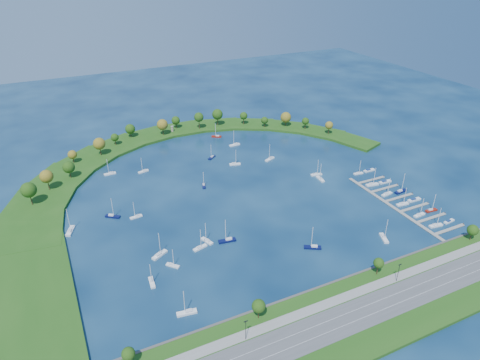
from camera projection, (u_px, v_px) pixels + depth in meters
name	position (u px, v px, depth m)	size (l,w,h in m)	color
ground	(236.00, 190.00, 285.40)	(700.00, 700.00, 0.00)	#071F3F
south_shoreline	(357.00, 314.00, 187.32)	(420.00, 43.10, 11.60)	#215215
breakwater	(148.00, 172.00, 305.98)	(286.74, 247.64, 2.00)	#215215
breakwater_trees	(168.00, 135.00, 340.91)	(241.03, 93.33, 15.18)	#382314
harbor_tower	(172.00, 129.00, 370.80)	(2.60, 2.60, 4.76)	gray
dock_system	(401.00, 204.00, 269.27)	(24.28, 82.00, 1.60)	gray
moored_boat_0	(207.00, 240.00, 234.51)	(4.96, 8.40, 11.93)	white
moored_boat_1	(384.00, 237.00, 236.88)	(5.69, 9.28, 13.21)	white
moored_boat_2	(173.00, 265.00, 216.42)	(6.32, 6.69, 10.58)	white
moored_boat_3	(316.00, 174.00, 303.75)	(8.31, 3.80, 11.79)	white
moored_boat_4	(110.00, 173.00, 304.88)	(8.29, 2.50, 12.11)	white
moored_boat_5	(227.00, 240.00, 234.73)	(9.97, 4.16, 14.21)	#0A1041
moored_boat_6	(235.00, 144.00, 349.76)	(9.16, 3.29, 13.20)	white
moored_boat_7	(152.00, 282.00, 205.39)	(3.04, 8.25, 11.86)	white
moored_boat_8	(160.00, 254.00, 223.75)	(9.42, 6.86, 13.73)	white
moored_boat_9	(313.00, 247.00, 229.42)	(9.25, 6.85, 13.52)	#0A1041
moored_boat_10	(200.00, 247.00, 229.21)	(8.36, 4.22, 11.84)	white
moored_boat_11	(113.00, 216.00, 256.06)	(8.68, 7.41, 13.20)	#0A1041
moored_boat_12	(143.00, 171.00, 308.08)	(8.00, 3.92, 11.34)	white
moored_boat_13	(204.00, 185.00, 289.50)	(4.24, 7.74, 10.96)	#0A1041
moored_boat_14	(70.00, 230.00, 242.70)	(6.36, 10.28, 14.65)	white
moored_boat_15	(136.00, 216.00, 255.78)	(7.56, 2.93, 10.82)	white
moored_boat_16	(320.00, 179.00, 297.73)	(2.93, 8.36, 12.07)	white
moored_boat_17	(270.00, 159.00, 326.07)	(9.12, 5.72, 13.01)	white
moored_boat_18	(212.00, 157.00, 328.72)	(7.53, 6.36, 11.41)	#0A1041
moored_boat_19	(217.00, 136.00, 365.43)	(8.48, 6.43, 12.46)	maroon
moored_boat_20	(235.00, 164.00, 318.50)	(8.54, 4.50, 12.09)	white
moored_boat_21	(187.00, 312.00, 188.18)	(9.25, 3.80, 13.20)	white
docked_boat_0	(436.00, 225.00, 247.58)	(8.63, 3.41, 12.34)	white
docked_boat_1	(449.00, 221.00, 251.62)	(7.68, 2.85, 1.53)	white
docked_boat_2	(420.00, 215.00, 257.41)	(8.11, 2.85, 11.70)	white
docked_boat_3	(431.00, 210.00, 262.04)	(8.09, 2.83, 11.68)	maroon
docked_boat_4	(403.00, 204.00, 268.41)	(8.45, 3.08, 12.16)	white
docked_boat_5	(414.00, 200.00, 273.06)	(9.31, 2.81, 1.89)	white
docked_boat_6	(387.00, 194.00, 279.44)	(8.52, 3.49, 12.17)	white
docked_boat_7	(401.00, 191.00, 282.30)	(9.60, 3.55, 13.79)	#0A1041
docked_boat_8	(372.00, 184.00, 290.63)	(9.21, 3.80, 13.14)	white
docked_boat_9	(385.00, 182.00, 294.14)	(9.30, 2.94, 1.88)	white
docked_boat_10	(358.00, 173.00, 305.40)	(7.25, 2.75, 10.40)	white
docked_boat_11	(369.00, 170.00, 309.55)	(8.65, 2.51, 1.76)	white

